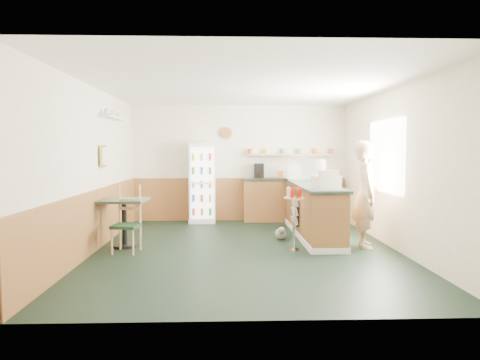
{
  "coord_description": "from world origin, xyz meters",
  "views": [
    {
      "loc": [
        -0.32,
        -7.03,
        1.65
      ],
      "look_at": [
        -0.06,
        0.6,
        1.12
      ],
      "focal_mm": 32.0,
      "sensor_mm": 36.0,
      "label": 1
    }
  ],
  "objects_px": {
    "condiment_stand": "(294,208)",
    "cafe_chair": "(127,217)",
    "display_case": "(306,170)",
    "shopkeeper": "(366,194)",
    "cafe_table": "(124,213)",
    "drinks_fridge": "(202,183)",
    "cash_register": "(326,182)"
  },
  "relations": [
    {
      "from": "shopkeeper",
      "to": "cafe_chair",
      "type": "xyz_separation_m",
      "value": [
        -3.97,
        -0.16,
        -0.34
      ]
    },
    {
      "from": "drinks_fridge",
      "to": "shopkeeper",
      "type": "bearing_deg",
      "value": -42.46
    },
    {
      "from": "cafe_table",
      "to": "cafe_chair",
      "type": "distance_m",
      "value": 0.36
    },
    {
      "from": "condiment_stand",
      "to": "cafe_table",
      "type": "height_order",
      "value": "condiment_stand"
    },
    {
      "from": "cash_register",
      "to": "cafe_table",
      "type": "bearing_deg",
      "value": 166.87
    },
    {
      "from": "display_case",
      "to": "cafe_table",
      "type": "bearing_deg",
      "value": -155.96
    },
    {
      "from": "shopkeeper",
      "to": "drinks_fridge",
      "type": "bearing_deg",
      "value": 56.44
    },
    {
      "from": "cash_register",
      "to": "shopkeeper",
      "type": "height_order",
      "value": "shopkeeper"
    },
    {
      "from": "cash_register",
      "to": "display_case",
      "type": "bearing_deg",
      "value": 81.52
    },
    {
      "from": "display_case",
      "to": "shopkeeper",
      "type": "relative_size",
      "value": 0.44
    },
    {
      "from": "cafe_table",
      "to": "cafe_chair",
      "type": "relative_size",
      "value": 0.76
    },
    {
      "from": "condiment_stand",
      "to": "cafe_table",
      "type": "distance_m",
      "value": 2.88
    },
    {
      "from": "display_case",
      "to": "cash_register",
      "type": "height_order",
      "value": "display_case"
    },
    {
      "from": "drinks_fridge",
      "to": "cafe_table",
      "type": "relative_size",
      "value": 2.2
    },
    {
      "from": "display_case",
      "to": "shopkeeper",
      "type": "distance_m",
      "value": 1.86
    },
    {
      "from": "drinks_fridge",
      "to": "cash_register",
      "type": "bearing_deg",
      "value": -51.35
    },
    {
      "from": "shopkeeper",
      "to": "cafe_chair",
      "type": "distance_m",
      "value": 3.99
    },
    {
      "from": "drinks_fridge",
      "to": "cash_register",
      "type": "xyz_separation_m",
      "value": [
        2.2,
        -2.75,
        0.21
      ]
    },
    {
      "from": "condiment_stand",
      "to": "cafe_chair",
      "type": "xyz_separation_m",
      "value": [
        -2.73,
        0.04,
        -0.13
      ]
    },
    {
      "from": "drinks_fridge",
      "to": "condiment_stand",
      "type": "relative_size",
      "value": 1.76
    },
    {
      "from": "display_case",
      "to": "condiment_stand",
      "type": "xyz_separation_m",
      "value": [
        -0.55,
        -1.89,
        -0.53
      ]
    },
    {
      "from": "display_case",
      "to": "cafe_table",
      "type": "xyz_separation_m",
      "value": [
        -3.4,
        -1.52,
        -0.65
      ]
    },
    {
      "from": "display_case",
      "to": "condiment_stand",
      "type": "bearing_deg",
      "value": -106.18
    },
    {
      "from": "cash_register",
      "to": "cafe_chair",
      "type": "bearing_deg",
      "value": 172.53
    },
    {
      "from": "drinks_fridge",
      "to": "cafe_table",
      "type": "distance_m",
      "value": 2.77
    },
    {
      "from": "cafe_table",
      "to": "cafe_chair",
      "type": "xyz_separation_m",
      "value": [
        0.13,
        -0.33,
        -0.01
      ]
    },
    {
      "from": "cafe_table",
      "to": "display_case",
      "type": "bearing_deg",
      "value": 24.04
    },
    {
      "from": "cafe_chair",
      "to": "condiment_stand",
      "type": "bearing_deg",
      "value": 6.8
    },
    {
      "from": "drinks_fridge",
      "to": "cash_register",
      "type": "distance_m",
      "value": 3.53
    },
    {
      "from": "drinks_fridge",
      "to": "display_case",
      "type": "bearing_deg",
      "value": -23.56
    },
    {
      "from": "condiment_stand",
      "to": "cafe_chair",
      "type": "height_order",
      "value": "cafe_chair"
    },
    {
      "from": "condiment_stand",
      "to": "shopkeeper",
      "type": "bearing_deg",
      "value": 8.83
    }
  ]
}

